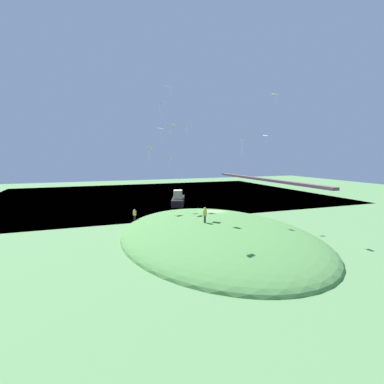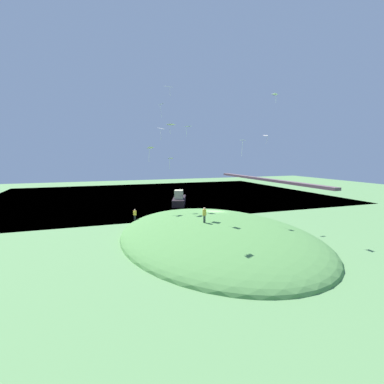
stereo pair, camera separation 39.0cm
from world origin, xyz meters
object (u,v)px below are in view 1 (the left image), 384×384
kite_3 (170,159)px  kite_9 (171,125)px  person_with_child (205,213)px  kite_2 (188,127)px  boat_on_lake (178,200)px  kite_1 (275,95)px  person_watching_kites (135,214)px  kite_7 (161,129)px  kite_0 (169,87)px  kite_6 (161,105)px  kite_5 (265,136)px  kite_4 (150,149)px  kite_8 (243,142)px

kite_3 → kite_9: 5.80m
person_with_child → kite_2: 10.93m
boat_on_lake → kite_1: 29.81m
person_with_child → kite_3: kite_3 is taller
boat_on_lake → kite_3: (15.11, -5.98, 8.55)m
person_watching_kites → kite_9: size_ratio=1.25×
kite_3 → kite_7: kite_7 is taller
kite_0 → person_watching_kites: bearing=-169.0°
person_watching_kites → kite_2: 14.86m
kite_3 → kite_6: bearing=-177.9°
kite_1 → kite_2: (-2.32, -11.00, -4.19)m
kite_0 → kite_5: kite_0 is taller
person_watching_kites → kite_2: bearing=-78.7°
kite_4 → kite_7: (0.24, 1.58, 2.84)m
boat_on_lake → kite_0: bearing=1.0°
kite_9 → kite_7: bearing=-174.8°
kite_5 → boat_on_lake: bearing=-163.4°
person_watching_kites → kite_1: 24.97m
kite_1 → kite_6: size_ratio=0.52×
kite_0 → kite_1: bearing=98.0°
kite_3 → kite_5: bearing=64.2°
person_with_child → kite_6: (-14.74, -1.42, 14.70)m
kite_0 → kite_3: (-10.95, 3.22, -7.62)m
kite_1 → kite_0: bearing=-82.0°
kite_6 → kite_1: bearing=40.7°
kite_3 → kite_8: 11.25m
boat_on_lake → kite_2: bearing=6.1°
kite_6 → kite_7: 5.80m
kite_9 → kite_5: bearing=79.3°
kite_1 → person_watching_kites: bearing=-118.4°
kite_2 → kite_6: size_ratio=0.57×
boat_on_lake → kite_3: bearing=-1.1°
kite_7 → kite_8: 12.49m
kite_0 → kite_9: kite_0 is taller
kite_0 → kite_7: kite_0 is taller
kite_4 → kite_5: 16.63m
kite_3 → kite_4: (-0.86, -2.81, 1.54)m
boat_on_lake → kite_1: bearing=33.2°
kite_0 → kite_9: size_ratio=0.79×
kite_6 → kite_4: bearing=-35.6°
kite_2 → kite_4: bearing=-156.5°
kite_5 → person_with_child: bearing=-69.0°
kite_1 → kite_7: size_ratio=0.65×
kite_1 → kite_7: (-9.51, -12.65, -3.89)m
person_watching_kites → person_with_child: bearing=-86.6°
kite_2 → kite_7: 7.38m
kite_2 → kite_6: (-11.13, -0.59, 4.42)m
kite_2 → kite_3: kite_2 is taller
kite_4 → kite_5: (6.80, 15.08, 1.71)m
kite_5 → kite_9: bearing=-100.7°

